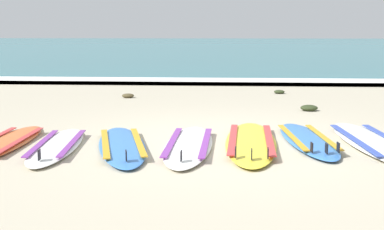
{
  "coord_description": "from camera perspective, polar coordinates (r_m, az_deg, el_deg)",
  "views": [
    {
      "loc": [
        0.0,
        -6.3,
        1.45
      ],
      "look_at": [
        -0.44,
        0.66,
        0.25
      ],
      "focal_mm": 46.82,
      "sensor_mm": 36.0,
      "label": 1
    }
  ],
  "objects": [
    {
      "name": "seaweed_clump_by_the_boards",
      "position": [
        10.77,
        -7.32,
        2.2
      ],
      "size": [
        0.26,
        0.21,
        0.09
      ],
      "primitive_type": "ellipsoid",
      "color": "#4C4228",
      "rests_on": "ground"
    },
    {
      "name": "sea",
      "position": [
        42.87,
        3.67,
        7.9
      ],
      "size": [
        80.0,
        60.0,
        0.1
      ],
      "primitive_type": "cube",
      "color": "teal",
      "rests_on": "ground"
    },
    {
      "name": "wave_foam_strip",
      "position": [
        13.44,
        3.61,
        3.8
      ],
      "size": [
        80.0,
        1.04,
        0.11
      ],
      "primitive_type": "cube",
      "color": "white",
      "rests_on": "ground"
    },
    {
      "name": "seaweed_clump_near_shoreline",
      "position": [
        11.54,
        9.89,
        2.62
      ],
      "size": [
        0.24,
        0.19,
        0.08
      ],
      "primitive_type": "ellipsoid",
      "color": "#2D381E",
      "rests_on": "ground"
    },
    {
      "name": "surfboard_3",
      "position": [
        6.21,
        -0.4,
        -3.4
      ],
      "size": [
        0.62,
        2.32,
        0.18
      ],
      "color": "white",
      "rests_on": "ground"
    },
    {
      "name": "surfboard_1",
      "position": [
        6.38,
        -15.15,
        -3.38
      ],
      "size": [
        0.72,
        2.12,
        0.18
      ],
      "color": "white",
      "rests_on": "ground"
    },
    {
      "name": "surfboard_2",
      "position": [
        6.24,
        -8.02,
        -3.41
      ],
      "size": [
        1.11,
        2.32,
        0.18
      ],
      "color": "#3875CC",
      "rests_on": "ground"
    },
    {
      "name": "ground_plane",
      "position": [
        6.46,
        3.52,
        -3.21
      ],
      "size": [
        80.0,
        80.0,
        0.0
      ],
      "primitive_type": "plane",
      "color": "#B7AD93"
    },
    {
      "name": "surfboard_6",
      "position": [
        6.77,
        19.76,
        -2.88
      ],
      "size": [
        0.83,
        2.62,
        0.18
      ],
      "color": "silver",
      "rests_on": "ground"
    },
    {
      "name": "surfboard_5",
      "position": [
        6.66,
        12.97,
        -2.74
      ],
      "size": [
        0.73,
        2.24,
        0.18
      ],
      "color": "#3875CC",
      "rests_on": "ground"
    },
    {
      "name": "seaweed_clump_mid_sand",
      "position": [
        9.21,
        13.17,
        0.8
      ],
      "size": [
        0.31,
        0.25,
        0.11
      ],
      "primitive_type": "ellipsoid",
      "color": "#2D381E",
      "rests_on": "ground"
    },
    {
      "name": "surfboard_4",
      "position": [
        6.41,
        6.67,
        -3.04
      ],
      "size": [
        0.75,
        2.58,
        0.18
      ],
      "color": "yellow",
      "rests_on": "ground"
    },
    {
      "name": "surfboard_0",
      "position": [
        6.75,
        -20.48,
        -2.95
      ],
      "size": [
        0.59,
        2.16,
        0.18
      ],
      "color": "orange",
      "rests_on": "ground"
    }
  ]
}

